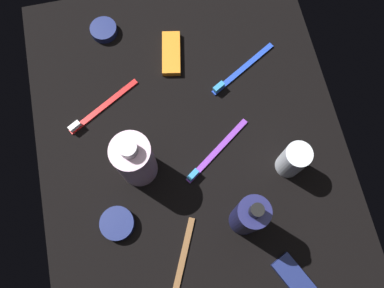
# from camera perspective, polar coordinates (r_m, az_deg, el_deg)

# --- Properties ---
(ground_plane) EXTENTS (0.84, 0.64, 0.01)m
(ground_plane) POSITION_cam_1_polar(r_m,az_deg,el_deg) (0.82, -0.00, -0.71)
(ground_plane) COLOR black
(lotion_bottle) EXTENTS (0.06, 0.06, 0.18)m
(lotion_bottle) POSITION_cam_1_polar(r_m,az_deg,el_deg) (0.71, 8.31, -10.49)
(lotion_bottle) COLOR #1C1E51
(lotion_bottle) RESTS_ON ground_plane
(bodywash_bottle) EXTENTS (0.07, 0.07, 0.16)m
(bodywash_bottle) POSITION_cam_1_polar(r_m,az_deg,el_deg) (0.74, -8.40, -2.36)
(bodywash_bottle) COLOR silver
(bodywash_bottle) RESTS_ON ground_plane
(deodorant_stick) EXTENTS (0.05, 0.05, 0.10)m
(deodorant_stick) POSITION_cam_1_polar(r_m,az_deg,el_deg) (0.78, 14.65, -2.30)
(deodorant_stick) COLOR silver
(deodorant_stick) RESTS_ON ground_plane
(toothbrush_brown) EXTENTS (0.17, 0.09, 0.02)m
(toothbrush_brown) POSITION_cam_1_polar(r_m,az_deg,el_deg) (0.78, -1.76, -18.05)
(toothbrush_brown) COLOR brown
(toothbrush_brown) RESTS_ON ground_plane
(toothbrush_blue) EXTENTS (0.10, 0.16, 0.02)m
(toothbrush_blue) POSITION_cam_1_polar(r_m,az_deg,el_deg) (0.88, 7.01, 10.62)
(toothbrush_blue) COLOR blue
(toothbrush_blue) RESTS_ON ground_plane
(toothbrush_red) EXTENTS (0.10, 0.16, 0.02)m
(toothbrush_red) POSITION_cam_1_polar(r_m,az_deg,el_deg) (0.86, -13.44, 5.06)
(toothbrush_red) COLOR red
(toothbrush_red) RESTS_ON ground_plane
(toothbrush_purple) EXTENTS (0.11, 0.15, 0.02)m
(toothbrush_purple) POSITION_cam_1_polar(r_m,az_deg,el_deg) (0.80, 3.23, -1.43)
(toothbrush_purple) COLOR purple
(toothbrush_purple) RESTS_ON ground_plane
(snack_bar_orange) EXTENTS (0.11, 0.06, 0.01)m
(snack_bar_orange) POSITION_cam_1_polar(r_m,az_deg,el_deg) (0.89, -3.36, 13.10)
(snack_bar_orange) COLOR orange
(snack_bar_orange) RESTS_ON ground_plane
(snack_bar_navy) EXTENTS (0.11, 0.08, 0.01)m
(snack_bar_navy) POSITION_cam_1_polar(r_m,az_deg,el_deg) (0.80, 15.20, -18.87)
(snack_bar_navy) COLOR navy
(snack_bar_navy) RESTS_ON ground_plane
(cream_tin_left) EXTENTS (0.07, 0.07, 0.02)m
(cream_tin_left) POSITION_cam_1_polar(r_m,az_deg,el_deg) (0.79, -10.92, -11.42)
(cream_tin_left) COLOR navy
(cream_tin_left) RESTS_ON ground_plane
(cream_tin_right) EXTENTS (0.06, 0.06, 0.02)m
(cream_tin_right) POSITION_cam_1_polar(r_m,az_deg,el_deg) (0.94, -12.84, 16.04)
(cream_tin_right) COLOR navy
(cream_tin_right) RESTS_ON ground_plane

